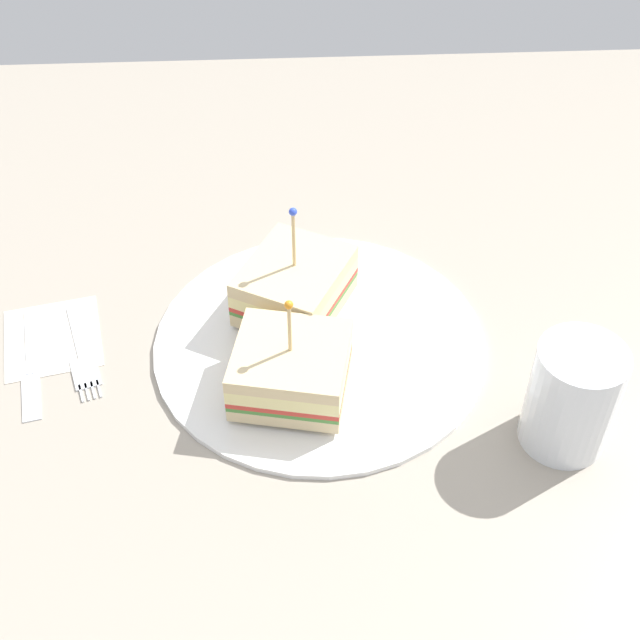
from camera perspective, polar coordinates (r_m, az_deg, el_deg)
The scene contains 8 objects.
ground_plane at distance 76.53cm, azimuth 0.00°, elevation -2.16°, with size 108.46×108.46×2.00cm, color #9E9384.
plate at distance 75.46cm, azimuth 0.00°, elevation -1.37°, with size 29.27×29.27×0.99cm, color white.
sandwich_half_front at distance 76.50cm, azimuth -1.68°, elevation 2.33°, with size 12.44×11.76×10.86cm.
sandwich_half_back at distance 69.34cm, azimuth -1.95°, elevation -3.29°, with size 10.20×10.56×9.70cm.
drink_glass at distance 68.39cm, azimuth 16.38°, elevation -5.18°, with size 6.82×6.82×9.43cm.
napkin at distance 79.97cm, azimuth -17.41°, elevation -1.12°, with size 9.27×8.34×0.15cm, color beige.
fork at distance 76.93cm, azimuth -15.54°, elevation -2.68°, with size 11.72×4.75×0.35cm.
knife at distance 77.58cm, azimuth -18.79°, elevation -3.14°, with size 13.27×3.90×0.35cm.
Camera 1 is at (53.15, -2.80, 53.99)cm, focal length 48.01 mm.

